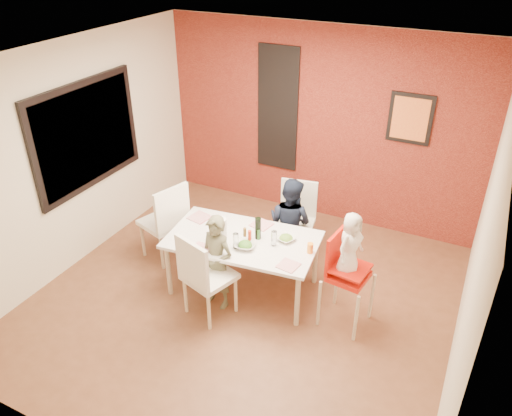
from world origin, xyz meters
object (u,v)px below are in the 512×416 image
at_px(chair_left, 167,219).
at_px(wine_bottle, 258,228).
at_px(dining_table, 243,243).
at_px(toddler, 350,245).
at_px(chair_near, 203,273).
at_px(child_near, 217,263).
at_px(chair_far, 296,216).
at_px(paper_towel_roll, 221,230).
at_px(high_chair, 344,271).
at_px(child_far, 290,223).

relative_size(chair_left, wine_bottle, 4.09).
bearing_deg(dining_table, toddler, -1.01).
bearing_deg(chair_left, toddler, 104.60).
bearing_deg(dining_table, chair_near, -104.48).
bearing_deg(chair_near, child_near, -78.61).
height_order(chair_far, paper_towel_roll, chair_far).
bearing_deg(child_near, toddler, 22.39).
bearing_deg(paper_towel_roll, child_near, -74.36).
relative_size(chair_far, child_near, 0.89).
height_order(chair_near, high_chair, high_chair).
distance_m(dining_table, chair_left, 1.12).
xyz_separation_m(chair_near, high_chair, (1.35, 0.60, 0.07)).
bearing_deg(child_far, dining_table, 78.46).
relative_size(child_far, paper_towel_roll, 4.42).
relative_size(chair_near, child_far, 0.87).
relative_size(dining_table, wine_bottle, 6.79).
distance_m(chair_far, paper_towel_roll, 1.20).
bearing_deg(paper_towel_roll, high_chair, 4.52).
distance_m(toddler, paper_towel_roll, 1.43).
bearing_deg(toddler, paper_towel_roll, 112.64).
relative_size(chair_near, wine_bottle, 3.96).
height_order(chair_near, toddler, toddler).
height_order(child_far, wine_bottle, child_far).
bearing_deg(toddler, child_far, 70.90).
bearing_deg(toddler, wine_bottle, 103.08).
relative_size(chair_left, child_far, 0.90).
bearing_deg(high_chair, child_near, 112.27).
xyz_separation_m(chair_near, child_near, (0.03, 0.25, -0.01)).
relative_size(high_chair, toddler, 1.52).
relative_size(dining_table, chair_left, 1.66).
xyz_separation_m(child_near, child_far, (0.41, 1.07, 0.03)).
bearing_deg(child_far, paper_towel_roll, 70.24).
distance_m(chair_far, high_chair, 1.33).
relative_size(dining_table, chair_near, 1.72).
relative_size(chair_far, wine_bottle, 3.84).
distance_m(chair_near, high_chair, 1.48).
distance_m(chair_left, wine_bottle, 1.29).
relative_size(chair_near, toddler, 1.45).
height_order(chair_left, toddler, toddler).
distance_m(chair_left, high_chair, 2.31).
xyz_separation_m(dining_table, chair_left, (-1.11, 0.12, -0.04)).
bearing_deg(paper_towel_roll, chair_left, 165.26).
bearing_deg(toddler, chair_near, 131.73).
bearing_deg(chair_left, dining_table, 102.02).
bearing_deg(chair_left, child_near, 81.85).
height_order(wine_bottle, paper_towel_roll, paper_towel_roll).
xyz_separation_m(chair_near, child_far, (0.44, 1.31, 0.02)).
bearing_deg(chair_near, paper_towel_roll, -67.49).
bearing_deg(high_chair, wine_bottle, 92.17).
relative_size(toddler, paper_towel_roll, 2.64).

